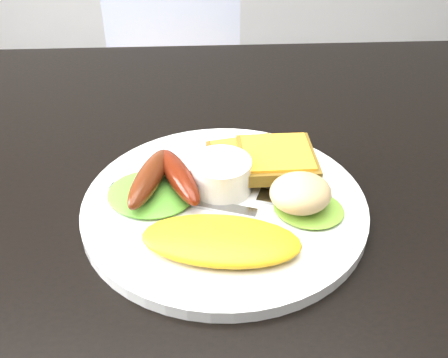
# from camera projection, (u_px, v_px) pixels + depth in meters

# --- Properties ---
(dining_table) EXTENTS (1.20, 0.80, 0.04)m
(dining_table) POSITION_uv_depth(u_px,v_px,m) (223.00, 201.00, 0.57)
(dining_table) COLOR black
(dining_table) RESTS_ON ground
(dining_chair) EXTENTS (0.40, 0.40, 0.05)m
(dining_chair) POSITION_uv_depth(u_px,v_px,m) (173.00, 92.00, 1.41)
(dining_chair) COLOR tan
(dining_chair) RESTS_ON ground
(plate) EXTENTS (0.28, 0.28, 0.01)m
(plate) POSITION_uv_depth(u_px,v_px,m) (225.00, 206.00, 0.53)
(plate) COLOR white
(plate) RESTS_ON dining_table
(lettuce_left) EXTENTS (0.11, 0.10, 0.01)m
(lettuce_left) POSITION_uv_depth(u_px,v_px,m) (151.00, 193.00, 0.53)
(lettuce_left) COLOR #3E8C29
(lettuce_left) RESTS_ON plate
(lettuce_right) EXTENTS (0.09, 0.08, 0.01)m
(lettuce_right) POSITION_uv_depth(u_px,v_px,m) (309.00, 209.00, 0.51)
(lettuce_right) COLOR #589631
(lettuce_right) RESTS_ON plate
(omelette) EXTENTS (0.15, 0.09, 0.02)m
(omelette) POSITION_uv_depth(u_px,v_px,m) (221.00, 240.00, 0.46)
(omelette) COLOR yellow
(omelette) RESTS_ON plate
(sausage_a) EXTENTS (0.05, 0.10, 0.02)m
(sausage_a) POSITION_uv_depth(u_px,v_px,m) (149.00, 178.00, 0.52)
(sausage_a) COLOR #5D2B0A
(sausage_a) RESTS_ON lettuce_left
(sausage_b) EXTENTS (0.06, 0.10, 0.02)m
(sausage_b) POSITION_uv_depth(u_px,v_px,m) (179.00, 176.00, 0.52)
(sausage_b) COLOR #5B1F0A
(sausage_b) RESTS_ON lettuce_left
(ramekin) EXTENTS (0.08, 0.08, 0.04)m
(ramekin) POSITION_uv_depth(u_px,v_px,m) (221.00, 176.00, 0.53)
(ramekin) COLOR white
(ramekin) RESTS_ON plate
(toast_a) EXTENTS (0.09, 0.09, 0.01)m
(toast_a) POSITION_uv_depth(u_px,v_px,m) (247.00, 159.00, 0.57)
(toast_a) COLOR brown
(toast_a) RESTS_ON plate
(toast_b) EXTENTS (0.08, 0.08, 0.01)m
(toast_b) POSITION_uv_depth(u_px,v_px,m) (277.00, 159.00, 0.55)
(toast_b) COLOR olive
(toast_b) RESTS_ON toast_a
(potato_salad) EXTENTS (0.07, 0.07, 0.03)m
(potato_salad) POSITION_uv_depth(u_px,v_px,m) (300.00, 193.00, 0.50)
(potato_salad) COLOR beige
(potato_salad) RESTS_ON lettuce_right
(fork) EXTENTS (0.15, 0.06, 0.00)m
(fork) POSITION_uv_depth(u_px,v_px,m) (181.00, 200.00, 0.52)
(fork) COLOR #ADAFB7
(fork) RESTS_ON plate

